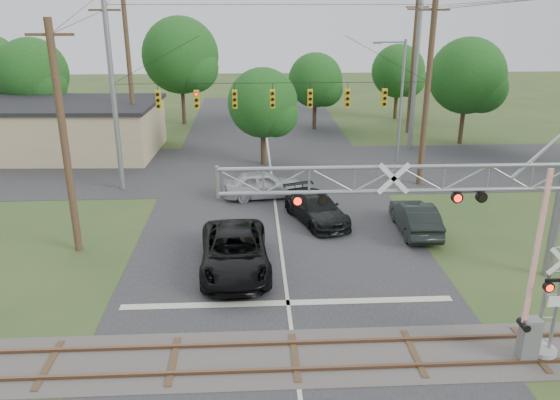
{
  "coord_description": "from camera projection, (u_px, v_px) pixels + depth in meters",
  "views": [
    {
      "loc": [
        -1.3,
        -13.15,
        11.07
      ],
      "look_at": [
        -0.21,
        7.5,
        3.59
      ],
      "focal_mm": 35.0,
      "sensor_mm": 36.0,
      "label": 1
    }
  ],
  "objects": [
    {
      "name": "sedan_silver",
      "position": [
        263.0,
        184.0,
        32.72
      ],
      "size": [
        5.04,
        2.59,
        1.64
      ],
      "primitive_type": "imported",
      "rotation": [
        0.0,
        0.0,
        1.71
      ],
      "color": "#ACAEB4",
      "rests_on": "ground"
    },
    {
      "name": "streetlight",
      "position": [
        399.0,
        95.0,
        38.67
      ],
      "size": [
        2.33,
        0.24,
        8.75
      ],
      "color": "gray",
      "rests_on": "ground"
    },
    {
      "name": "pickup_black",
      "position": [
        235.0,
        252.0,
        23.74
      ],
      "size": [
        3.22,
        6.45,
        1.76
      ],
      "primitive_type": "imported",
      "rotation": [
        0.0,
        0.0,
        0.05
      ],
      "color": "black",
      "rests_on": "ground"
    },
    {
      "name": "treeline",
      "position": [
        279.0,
        71.0,
        45.34
      ],
      "size": [
        55.15,
        25.61,
        10.07
      ],
      "color": "#3C2B1B",
      "rests_on": "ground"
    },
    {
      "name": "commercial_building",
      "position": [
        46.0,
        128.0,
        41.9
      ],
      "size": [
        17.53,
        9.53,
        4.0
      ],
      "rotation": [
        0.0,
        0.0,
        -0.04
      ],
      "color": "tan",
      "rests_on": "ground"
    },
    {
      "name": "ground",
      "position": [
        300.0,
        399.0,
        16.18
      ],
      "size": [
        160.0,
        160.0,
        0.0
      ],
      "primitive_type": "plane",
      "color": "#2D4921",
      "rests_on": "ground"
    },
    {
      "name": "traffic_signal_span",
      "position": [
        287.0,
        97.0,
        33.05
      ],
      "size": [
        19.34,
        0.36,
        11.5
      ],
      "color": "gray",
      "rests_on": "ground"
    },
    {
      "name": "crossing_gantry",
      "position": [
        462.0,
        230.0,
        16.38
      ],
      "size": [
        11.05,
        0.96,
        7.53
      ],
      "color": "gray",
      "rests_on": "ground"
    },
    {
      "name": "railroad_track",
      "position": [
        295.0,
        357.0,
        18.04
      ],
      "size": [
        90.0,
        3.2,
        0.17
      ],
      "color": "#4A4740",
      "rests_on": "ground"
    },
    {
      "name": "car_dark",
      "position": [
        316.0,
        208.0,
        29.15
      ],
      "size": [
        3.67,
        5.57,
        1.5
      ],
      "primitive_type": "imported",
      "rotation": [
        0.0,
        0.0,
        0.33
      ],
      "color": "black",
      "rests_on": "ground"
    },
    {
      "name": "road_cross",
      "position": [
        271.0,
        168.0,
        38.71
      ],
      "size": [
        90.0,
        12.0,
        0.02
      ],
      "primitive_type": "cube",
      "color": "#252528",
      "rests_on": "ground"
    },
    {
      "name": "utility_poles",
      "position": [
        317.0,
        86.0,
        35.17
      ],
      "size": [
        24.96,
        27.93,
        13.42
      ],
      "color": "#3D2A1C",
      "rests_on": "ground"
    },
    {
      "name": "road_main",
      "position": [
        282.0,
        254.0,
        25.56
      ],
      "size": [
        14.0,
        90.0,
        0.02
      ],
      "primitive_type": "cube",
      "color": "#252528",
      "rests_on": "ground"
    },
    {
      "name": "suv_dark",
      "position": [
        415.0,
        217.0,
        27.78
      ],
      "size": [
        1.77,
        4.81,
        1.57
      ],
      "primitive_type": "imported",
      "rotation": [
        0.0,
        0.0,
        3.12
      ],
      "color": "black",
      "rests_on": "ground"
    }
  ]
}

